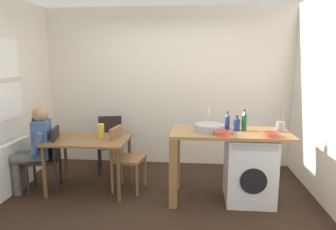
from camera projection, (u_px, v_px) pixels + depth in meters
name	position (u px, v px, depth m)	size (l,w,h in m)	color
ground_plane	(154.00, 207.00, 3.76)	(5.46, 5.46, 0.00)	black
wall_back	(168.00, 87.00, 5.24)	(4.60, 0.10, 2.70)	silver
radiator	(13.00, 167.00, 4.18)	(0.10, 0.80, 0.70)	white
dining_table	(89.00, 145.00, 4.18)	(1.10, 0.76, 0.74)	brown
chair_person_seat	(49.00, 155.00, 4.18)	(0.49, 0.49, 0.90)	black
chair_opposite	(124.00, 155.00, 4.22)	(0.45, 0.45, 0.90)	olive
chair_spare_by_wall	(110.00, 141.00, 4.96)	(0.49, 0.49, 0.90)	black
seated_person	(36.00, 145.00, 4.12)	(0.55, 0.54, 1.20)	#595651
kitchen_counter	(213.00, 143.00, 3.87)	(1.50, 0.68, 0.92)	#9E7042
washing_machine	(249.00, 169.00, 3.88)	(0.60, 0.61, 0.86)	silver
sink_basin	(209.00, 128.00, 3.84)	(0.38, 0.38, 0.09)	#9EA0A5
tap	(209.00, 118.00, 3.99)	(0.02, 0.02, 0.28)	#B2B2B7
bottle_tall_green	(227.00, 122.00, 3.90)	(0.06, 0.06, 0.24)	navy
bottle_squat_brown	(237.00, 124.00, 3.86)	(0.08, 0.08, 0.20)	navy
bottle_clear_small	(244.00, 121.00, 3.86)	(0.06, 0.06, 0.27)	#19592D
mixing_bowl	(223.00, 133.00, 3.63)	(0.19, 0.19, 0.05)	#D84C38
utensil_crock	(280.00, 126.00, 3.80)	(0.11, 0.11, 0.30)	gray
colander	(271.00, 134.00, 3.56)	(0.20, 0.20, 0.06)	#D84C38
vase	(101.00, 131.00, 4.23)	(0.09, 0.09, 0.19)	gold
scissors	(227.00, 133.00, 3.72)	(0.15, 0.06, 0.01)	#B2B2B7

